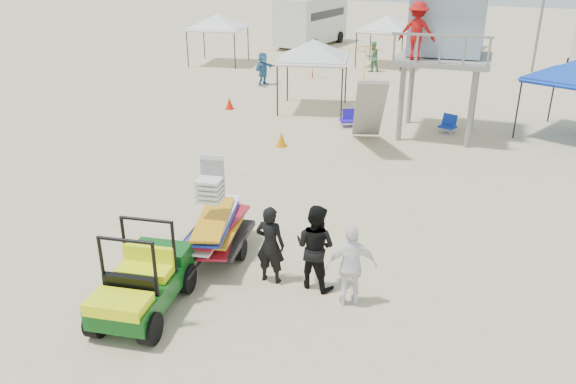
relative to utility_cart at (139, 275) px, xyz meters
The scene contains 19 objects.
ground 1.12m from the utility_cart, 38.07° to the left, with size 140.00×140.00×0.00m, color beige.
utility_cart is the anchor object (origin of this frame).
surf_trailer 2.33m from the utility_cart, 89.91° to the left, with size 1.67×2.40×2.01m.
man_left 2.54m from the utility_cart, 53.21° to the left, with size 0.59×0.39×1.62m, color black.
man_mid 3.29m from the utility_cart, 43.92° to the left, with size 0.84×0.65×1.73m, color black.
man_right 3.81m from the utility_cart, 32.25° to the left, with size 0.94×0.39×1.60m, color white.
lifeguard_tower 14.00m from the utility_cart, 82.44° to the left, with size 3.57×3.57×5.03m.
canopy_white_a 15.11m from the utility_cart, 103.83° to the left, with size 3.46×3.46×3.27m.
canopy_white_b 25.24m from the utility_cart, 121.31° to the left, with size 3.68×3.68×3.24m.
canopy_white_c 25.83m from the utility_cart, 99.37° to the left, with size 2.90×2.90×3.21m.
umbrella_a 21.21m from the utility_cart, 107.37° to the left, with size 2.05×2.09×1.88m, color #AD1D12.
umbrella_b 21.21m from the utility_cart, 99.96° to the left, with size 2.01×2.05×1.84m, color orange.
cone_near 14.53m from the utility_cart, 117.31° to the left, with size 0.34×0.34×0.50m, color red.
cone_far 9.87m from the utility_cart, 103.83° to the left, with size 0.34×0.34×0.50m, color orange.
beach_chair_a 13.02m from the utility_cart, 95.72° to the left, with size 0.73×0.82×0.64m.
beach_chair_b 14.12m from the utility_cart, 80.94° to the left, with size 0.64×0.69×0.64m.
rv_far_left 32.56m from the utility_cart, 110.45° to the left, with size 2.64×6.80×3.25m.
rv_mid_left 32.09m from the utility_cart, 94.24° to the left, with size 2.65×6.50×3.25m.
distant_beachgoers 21.66m from the utility_cart, 98.16° to the left, with size 19.44×11.07×1.71m.
Camera 1 is at (5.73, -6.82, 6.04)m, focal length 35.00 mm.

